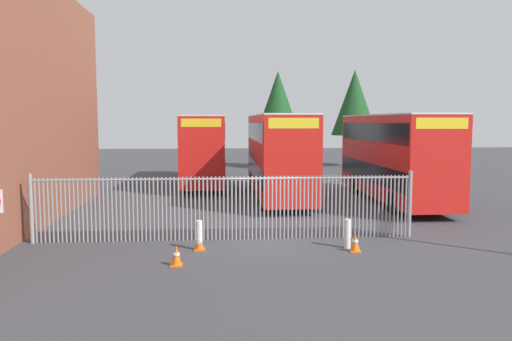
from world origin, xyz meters
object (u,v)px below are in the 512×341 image
at_px(double_decker_bus_near_gate, 393,154).
at_px(bollard_center_front, 348,234).
at_px(double_decker_bus_behind_fence_right, 204,147).
at_px(traffic_cone_near_kerb, 176,256).
at_px(traffic_cone_by_gate, 200,241).
at_px(bollard_near_left, 199,235).
at_px(double_decker_bus_behind_fence_left, 278,153).
at_px(traffic_cone_mid_forecourt, 355,243).

height_order(double_decker_bus_near_gate, bollard_center_front, double_decker_bus_near_gate).
distance_m(double_decker_bus_behind_fence_right, traffic_cone_near_kerb, 18.20).
relative_size(double_decker_bus_near_gate, traffic_cone_by_gate, 18.32).
distance_m(bollard_center_front, traffic_cone_near_kerb, 5.56).
bearing_deg(bollard_near_left, traffic_cone_near_kerb, -108.75).
bearing_deg(double_decker_bus_behind_fence_right, traffic_cone_by_gate, -88.96).
distance_m(double_decker_bus_near_gate, bollard_near_left, 13.07).
bearing_deg(double_decker_bus_behind_fence_right, double_decker_bus_behind_fence_left, -55.86).
relative_size(double_decker_bus_behind_fence_left, traffic_cone_by_gate, 18.32).
relative_size(bollard_center_front, traffic_cone_near_kerb, 1.61).
distance_m(double_decker_bus_behind_fence_left, double_decker_bus_behind_fence_right, 7.22).
height_order(traffic_cone_by_gate, traffic_cone_near_kerb, same).
bearing_deg(traffic_cone_by_gate, traffic_cone_near_kerb, -109.13).
distance_m(double_decker_bus_behind_fence_left, bollard_center_front, 10.76).
xyz_separation_m(bollard_near_left, traffic_cone_by_gate, (0.01, -0.01, -0.19)).
bearing_deg(bollard_near_left, double_decker_bus_behind_fence_left, 70.14).
xyz_separation_m(bollard_near_left, traffic_cone_near_kerb, (-0.58, -1.70, -0.19)).
bearing_deg(bollard_near_left, double_decker_bus_near_gate, 43.20).
relative_size(double_decker_bus_behind_fence_left, traffic_cone_mid_forecourt, 18.32).
height_order(double_decker_bus_behind_fence_right, traffic_cone_near_kerb, double_decker_bus_behind_fence_right).
height_order(double_decker_bus_behind_fence_left, bollard_center_front, double_decker_bus_behind_fence_left).
bearing_deg(bollard_near_left, traffic_cone_by_gate, -60.12).
height_order(double_decker_bus_behind_fence_left, traffic_cone_by_gate, double_decker_bus_behind_fence_left).
xyz_separation_m(double_decker_bus_near_gate, traffic_cone_mid_forecourt, (-4.54, -9.42, -2.13)).
bearing_deg(double_decker_bus_near_gate, traffic_cone_by_gate, -136.74).
bearing_deg(traffic_cone_near_kerb, double_decker_bus_behind_fence_right, 89.09).
bearing_deg(traffic_cone_mid_forecourt, traffic_cone_near_kerb, -168.35).
height_order(double_decker_bus_behind_fence_left, bollard_near_left, double_decker_bus_behind_fence_left).
bearing_deg(double_decker_bus_near_gate, bollard_center_front, -117.48).
distance_m(double_decker_bus_behind_fence_right, bollard_near_left, 16.50).
height_order(double_decker_bus_near_gate, double_decker_bus_behind_fence_right, same).
bearing_deg(double_decker_bus_near_gate, double_decker_bus_behind_fence_left, 164.61).
xyz_separation_m(bollard_center_front, traffic_cone_mid_forecourt, (0.13, -0.45, -0.19)).
relative_size(bollard_center_front, traffic_cone_by_gate, 1.61).
bearing_deg(bollard_center_front, traffic_cone_near_kerb, -163.57).
distance_m(bollard_center_front, traffic_cone_by_gate, 4.75).
bearing_deg(traffic_cone_near_kerb, double_decker_bus_behind_fence_left, 70.30).
xyz_separation_m(bollard_center_front, traffic_cone_by_gate, (-4.75, 0.11, -0.19)).
height_order(double_decker_bus_near_gate, traffic_cone_near_kerb, double_decker_bus_near_gate).
bearing_deg(traffic_cone_mid_forecourt, traffic_cone_by_gate, 173.50).
bearing_deg(double_decker_bus_behind_fence_right, traffic_cone_near_kerb, -90.91).
relative_size(bollard_near_left, traffic_cone_by_gate, 1.61).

